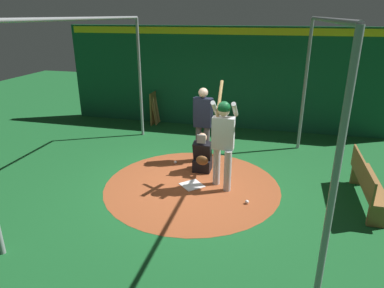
{
  "coord_description": "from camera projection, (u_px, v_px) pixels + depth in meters",
  "views": [
    {
      "loc": [
        6.34,
        1.61,
        3.43
      ],
      "look_at": [
        0.0,
        0.0,
        0.95
      ],
      "focal_mm": 32.16,
      "sensor_mm": 36.0,
      "label": 1
    }
  ],
  "objects": [
    {
      "name": "ground_plane",
      "position": [
        192.0,
        186.0,
        7.33
      ],
      "size": [
        26.34,
        26.34,
        0.0
      ],
      "primitive_type": "plane",
      "color": "#195B28"
    },
    {
      "name": "dirt_circle",
      "position": [
        192.0,
        185.0,
        7.33
      ],
      "size": [
        3.71,
        3.71,
        0.01
      ],
      "primitive_type": "cylinder",
      "color": "#9E4C28",
      "rests_on": "ground"
    },
    {
      "name": "home_plate",
      "position": [
        192.0,
        185.0,
        7.33
      ],
      "size": [
        0.59,
        0.59,
        0.01
      ],
      "primitive_type": "cube",
      "rotation": [
        0.0,
        0.0,
        0.79
      ],
      "color": "white",
      "rests_on": "dirt_circle"
    },
    {
      "name": "batter",
      "position": [
        223.0,
        136.0,
        6.88
      ],
      "size": [
        0.68,
        0.49,
        2.18
      ],
      "color": "#BCBCC0",
      "rests_on": "ground"
    },
    {
      "name": "catcher",
      "position": [
        202.0,
        156.0,
        7.89
      ],
      "size": [
        0.58,
        0.4,
        0.94
      ],
      "color": "black",
      "rests_on": "ground"
    },
    {
      "name": "umpire",
      "position": [
        203.0,
        121.0,
        8.25
      ],
      "size": [
        0.23,
        0.49,
        1.83
      ],
      "color": "#4C4C51",
      "rests_on": "ground"
    },
    {
      "name": "back_wall",
      "position": [
        226.0,
        78.0,
        10.7
      ],
      "size": [
        0.22,
        10.34,
        3.11
      ],
      "color": "#145133",
      "rests_on": "ground"
    },
    {
      "name": "cage_frame",
      "position": [
        192.0,
        76.0,
        6.51
      ],
      "size": [
        5.79,
        4.61,
        3.38
      ],
      "color": "gray",
      "rests_on": "ground"
    },
    {
      "name": "bat_rack",
      "position": [
        155.0,
        109.0,
        11.39
      ],
      "size": [
        0.7,
        0.2,
        1.05
      ],
      "color": "olive",
      "rests_on": "ground"
    },
    {
      "name": "bench",
      "position": [
        367.0,
        181.0,
        6.53
      ],
      "size": [
        1.89,
        0.36,
        0.85
      ],
      "color": "olive",
      "rests_on": "ground"
    },
    {
      "name": "baseball_0",
      "position": [
        247.0,
        202.0,
        6.61
      ],
      "size": [
        0.07,
        0.07,
        0.07
      ],
      "primitive_type": "sphere",
      "color": "white",
      "rests_on": "dirt_circle"
    },
    {
      "name": "baseball_1",
      "position": [
        175.0,
        162.0,
        8.38
      ],
      "size": [
        0.07,
        0.07,
        0.07
      ],
      "primitive_type": "sphere",
      "color": "white",
      "rests_on": "dirt_circle"
    }
  ]
}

